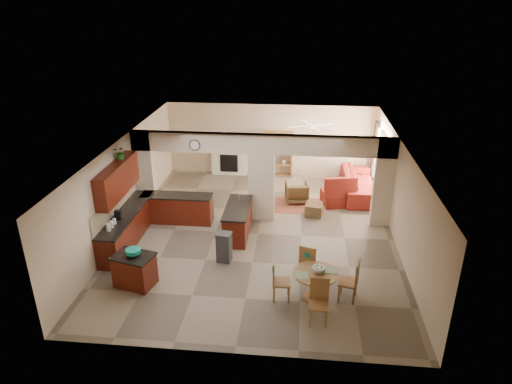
# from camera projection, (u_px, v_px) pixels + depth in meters

# --- Properties ---
(floor) EXTENTS (10.00, 10.00, 0.00)m
(floor) POSITION_uv_depth(u_px,v_px,m) (258.00, 234.00, 13.69)
(floor) COLOR #7F6F58
(floor) RESTS_ON ground
(ceiling) EXTENTS (10.00, 10.00, 0.00)m
(ceiling) POSITION_uv_depth(u_px,v_px,m) (258.00, 144.00, 12.57)
(ceiling) COLOR white
(ceiling) RESTS_ON wall_back
(wall_back) EXTENTS (8.00, 0.00, 8.00)m
(wall_back) POSITION_uv_depth(u_px,v_px,m) (270.00, 140.00, 17.69)
(wall_back) COLOR beige
(wall_back) RESTS_ON floor
(wall_front) EXTENTS (8.00, 0.00, 8.00)m
(wall_front) POSITION_uv_depth(u_px,v_px,m) (233.00, 296.00, 8.57)
(wall_front) COLOR beige
(wall_front) RESTS_ON floor
(wall_left) EXTENTS (0.00, 10.00, 10.00)m
(wall_left) POSITION_uv_depth(u_px,v_px,m) (124.00, 186.00, 13.49)
(wall_left) COLOR beige
(wall_left) RESTS_ON floor
(wall_right) EXTENTS (0.00, 10.00, 10.00)m
(wall_right) POSITION_uv_depth(u_px,v_px,m) (400.00, 197.00, 12.77)
(wall_right) COLOR beige
(wall_right) RESTS_ON floor
(partition_left_pier) EXTENTS (0.60, 0.25, 2.80)m
(partition_left_pier) POSITION_uv_depth(u_px,v_px,m) (145.00, 174.00, 14.38)
(partition_left_pier) COLOR beige
(partition_left_pier) RESTS_ON floor
(partition_center_pier) EXTENTS (0.80, 0.25, 2.20)m
(partition_center_pier) POSITION_uv_depth(u_px,v_px,m) (261.00, 187.00, 14.16)
(partition_center_pier) COLOR beige
(partition_center_pier) RESTS_ON floor
(partition_right_pier) EXTENTS (0.60, 0.25, 2.80)m
(partition_right_pier) POSITION_uv_depth(u_px,v_px,m) (384.00, 183.00, 13.71)
(partition_right_pier) COLOR beige
(partition_right_pier) RESTS_ON floor
(partition_header) EXTENTS (8.00, 0.25, 0.60)m
(partition_header) POSITION_uv_depth(u_px,v_px,m) (261.00, 144.00, 13.61)
(partition_header) COLOR beige
(partition_header) RESTS_ON partition_center_pier
(kitchen_counter) EXTENTS (2.52, 3.29, 1.48)m
(kitchen_counter) POSITION_uv_depth(u_px,v_px,m) (149.00, 219.00, 13.57)
(kitchen_counter) COLOR #3A0B06
(kitchen_counter) RESTS_ON floor
(upper_cabinets) EXTENTS (0.35, 2.40, 0.90)m
(upper_cabinets) POSITION_uv_depth(u_px,v_px,m) (117.00, 180.00, 12.54)
(upper_cabinets) COLOR #3A0B06
(upper_cabinets) RESTS_ON wall_left
(peninsula) EXTENTS (0.70, 1.85, 0.91)m
(peninsula) POSITION_uv_depth(u_px,v_px,m) (238.00, 221.00, 13.46)
(peninsula) COLOR #3A0B06
(peninsula) RESTS_ON floor
(wall_clock) EXTENTS (0.34, 0.03, 0.34)m
(wall_clock) POSITION_uv_depth(u_px,v_px,m) (195.00, 145.00, 13.67)
(wall_clock) COLOR #472917
(wall_clock) RESTS_ON partition_header
(rug) EXTENTS (1.60, 1.30, 0.01)m
(rug) POSITION_uv_depth(u_px,v_px,m) (299.00, 206.00, 15.49)
(rug) COLOR #9C5339
(rug) RESTS_ON floor
(fireplace) EXTENTS (1.60, 0.35, 1.20)m
(fireplace) POSITION_uv_depth(u_px,v_px,m) (229.00, 159.00, 18.00)
(fireplace) COLOR white
(fireplace) RESTS_ON floor
(shelving_unit) EXTENTS (1.00, 0.32, 1.80)m
(shelving_unit) POSITION_uv_depth(u_px,v_px,m) (279.00, 154.00, 17.70)
(shelving_unit) COLOR olive
(shelving_unit) RESTS_ON floor
(window_a) EXTENTS (0.02, 0.90, 1.90)m
(window_a) POSITION_uv_depth(u_px,v_px,m) (385.00, 174.00, 14.95)
(window_a) COLOR white
(window_a) RESTS_ON wall_right
(window_b) EXTENTS (0.02, 0.90, 1.90)m
(window_b) POSITION_uv_depth(u_px,v_px,m) (378.00, 157.00, 16.50)
(window_b) COLOR white
(window_b) RESTS_ON wall_right
(glazed_door) EXTENTS (0.02, 0.70, 2.10)m
(glazed_door) POSITION_uv_depth(u_px,v_px,m) (381.00, 169.00, 15.79)
(glazed_door) COLOR white
(glazed_door) RESTS_ON wall_right
(drape_a_left) EXTENTS (0.10, 0.28, 2.30)m
(drape_a_left) POSITION_uv_depth(u_px,v_px,m) (387.00, 180.00, 14.41)
(drape_a_left) COLOR #3E1F18
(drape_a_left) RESTS_ON wall_right
(drape_a_right) EXTENTS (0.10, 0.28, 2.30)m
(drape_a_right) POSITION_uv_depth(u_px,v_px,m) (381.00, 167.00, 15.50)
(drape_a_right) COLOR #3E1F18
(drape_a_right) RESTS_ON wall_right
(drape_b_left) EXTENTS (0.10, 0.28, 2.30)m
(drape_b_left) POSITION_uv_depth(u_px,v_px,m) (379.00, 162.00, 15.96)
(drape_b_left) COLOR #3E1F18
(drape_b_left) RESTS_ON wall_right
(drape_b_right) EXTENTS (0.10, 0.28, 2.30)m
(drape_b_right) POSITION_uv_depth(u_px,v_px,m) (374.00, 152.00, 17.05)
(drape_b_right) COLOR #3E1F18
(drape_b_right) RESTS_ON wall_right
(ceiling_fan) EXTENTS (1.00, 1.00, 0.10)m
(ceiling_fan) POSITION_uv_depth(u_px,v_px,m) (311.00, 126.00, 15.27)
(ceiling_fan) COLOR white
(ceiling_fan) RESTS_ON ceiling
(kitchen_island) EXTENTS (1.10, 0.90, 0.83)m
(kitchen_island) POSITION_uv_depth(u_px,v_px,m) (135.00, 270.00, 11.13)
(kitchen_island) COLOR #3A0B06
(kitchen_island) RESTS_ON floor
(teal_bowl) EXTENTS (0.36, 0.36, 0.17)m
(teal_bowl) POSITION_uv_depth(u_px,v_px,m) (133.00, 252.00, 10.93)
(teal_bowl) COLOR #148D7B
(teal_bowl) RESTS_ON kitchen_island
(trash_can) EXTENTS (0.41, 0.36, 0.77)m
(trash_can) POSITION_uv_depth(u_px,v_px,m) (224.00, 248.00, 12.15)
(trash_can) COLOR #303032
(trash_can) RESTS_ON floor
(dining_table) EXTENTS (1.05, 1.05, 0.72)m
(dining_table) POSITION_uv_depth(u_px,v_px,m) (315.00, 281.00, 10.59)
(dining_table) COLOR olive
(dining_table) RESTS_ON floor
(fruit_bowl) EXTENTS (0.30, 0.30, 0.16)m
(fruit_bowl) POSITION_uv_depth(u_px,v_px,m) (319.00, 269.00, 10.48)
(fruit_bowl) COLOR #73A222
(fruit_bowl) RESTS_ON dining_table
(sofa) EXTENTS (2.87, 1.16, 0.83)m
(sofa) POSITION_uv_depth(u_px,v_px,m) (359.00, 183.00, 16.25)
(sofa) COLOR maroon
(sofa) RESTS_ON floor
(chaise) EXTENTS (1.27, 1.12, 0.44)m
(chaise) POSITION_uv_depth(u_px,v_px,m) (339.00, 198.00, 15.58)
(chaise) COLOR maroon
(chaise) RESTS_ON floor
(armchair) EXTENTS (0.85, 0.87, 0.70)m
(armchair) POSITION_uv_depth(u_px,v_px,m) (297.00, 192.00, 15.69)
(armchair) COLOR maroon
(armchair) RESTS_ON floor
(ottoman) EXTENTS (0.60, 0.60, 0.39)m
(ottoman) POSITION_uv_depth(u_px,v_px,m) (314.00, 209.00, 14.78)
(ottoman) COLOR maroon
(ottoman) RESTS_ON floor
(plant) EXTENTS (0.44, 0.41, 0.41)m
(plant) POSITION_uv_depth(u_px,v_px,m) (120.00, 152.00, 12.65)
(plant) COLOR #1B5516
(plant) RESTS_ON upper_cabinets
(chair_north) EXTENTS (0.53, 0.53, 1.02)m
(chair_north) POSITION_uv_depth(u_px,v_px,m) (308.00, 262.00, 11.21)
(chair_north) COLOR olive
(chair_north) RESTS_ON floor
(chair_east) EXTENTS (0.51, 0.51, 1.02)m
(chair_east) POSITION_uv_depth(u_px,v_px,m) (352.00, 279.00, 10.53)
(chair_east) COLOR olive
(chair_east) RESTS_ON floor
(chair_south) EXTENTS (0.43, 0.44, 1.02)m
(chair_south) POSITION_uv_depth(u_px,v_px,m) (319.00, 299.00, 9.86)
(chair_south) COLOR olive
(chair_south) RESTS_ON floor
(chair_west) EXTENTS (0.45, 0.45, 1.02)m
(chair_west) POSITION_uv_depth(u_px,v_px,m) (278.00, 278.00, 10.57)
(chair_west) COLOR olive
(chair_west) RESTS_ON floor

